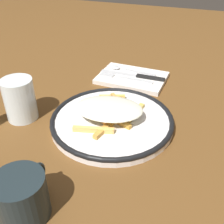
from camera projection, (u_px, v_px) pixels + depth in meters
ground_plane at (112, 125)px, 0.68m from camera, size 2.60×2.60×0.00m
plate at (112, 120)px, 0.67m from camera, size 0.30×0.30×0.02m
fries_heap at (110, 109)px, 0.66m from camera, size 0.19×0.18×0.04m
napkin at (132, 78)px, 0.88m from camera, size 0.16×0.22×0.01m
fork at (126, 78)px, 0.85m from camera, size 0.03×0.18×0.00m
knife at (138, 76)px, 0.87m from camera, size 0.02×0.21×0.01m
spoon at (125, 69)px, 0.91m from camera, size 0.03×0.15×0.01m
water_glass at (20, 99)px, 0.68m from camera, size 0.08×0.08×0.11m
coffee_mug at (22, 197)px, 0.44m from camera, size 0.11×0.09×0.08m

